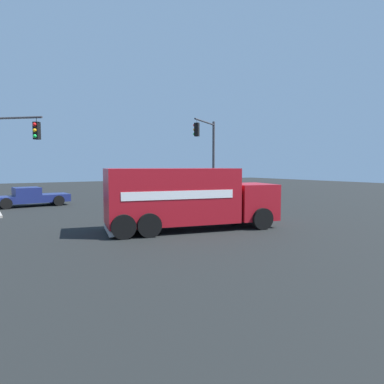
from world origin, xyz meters
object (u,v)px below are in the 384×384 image
(traffic_light_secondary, at_px, (208,149))
(pickup_navy, at_px, (30,196))
(traffic_light_primary, at_px, (1,149))
(delivery_truck, at_px, (187,198))

(traffic_light_secondary, relative_size, pickup_navy, 1.22)
(traffic_light_primary, height_order, traffic_light_secondary, traffic_light_secondary)
(traffic_light_secondary, xyz_separation_m, pickup_navy, (5.28, 12.09, -3.49))
(traffic_light_secondary, bearing_deg, pickup_navy, 66.42)
(delivery_truck, height_order, pickup_navy, delivery_truck)
(delivery_truck, relative_size, pickup_navy, 1.55)
(pickup_navy, bearing_deg, traffic_light_secondary, -113.58)
(delivery_truck, distance_m, pickup_navy, 14.72)
(traffic_light_secondary, height_order, pickup_navy, traffic_light_secondary)
(traffic_light_primary, distance_m, traffic_light_secondary, 14.14)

